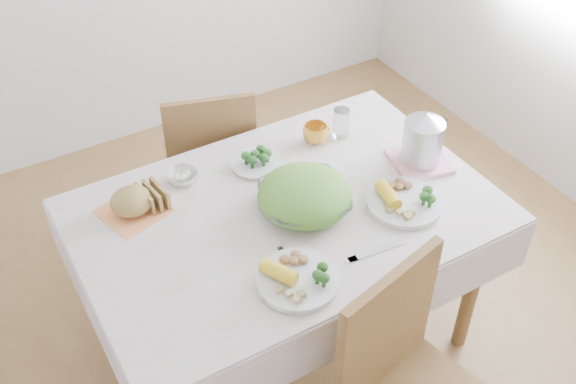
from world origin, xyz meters
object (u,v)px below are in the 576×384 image
dinner_plate_left (298,280)px  electric_kettle (423,138)px  salad_bowl (305,201)px  yellow_mug (315,134)px  dining_table (286,281)px  chair_far (209,158)px  dinner_plate_right (404,203)px

dinner_plate_left → electric_kettle: (0.74, 0.29, 0.11)m
salad_bowl → yellow_mug: (0.25, 0.33, 0.00)m
dining_table → chair_far: bearing=87.5°
dining_table → yellow_mug: yellow_mug is taller
chair_far → yellow_mug: size_ratio=8.86×
dinner_plate_left → yellow_mug: yellow_mug is taller
salad_bowl → dinner_plate_left: 0.36m
chair_far → electric_kettle: electric_kettle is taller
salad_bowl → dinner_plate_right: (0.33, -0.17, -0.03)m
salad_bowl → dinner_plate_left: bearing=-124.9°
dinner_plate_right → chair_far: bearing=109.8°
yellow_mug → chair_far: bearing=120.2°
salad_bowl → yellow_mug: size_ratio=3.14×
chair_far → yellow_mug: chair_far is taller
electric_kettle → dining_table: bearing=166.1°
dinner_plate_right → salad_bowl: bearing=152.8°
electric_kettle → dinner_plate_left: bearing=-169.1°
dinner_plate_right → yellow_mug: size_ratio=2.75×
chair_far → dinner_plate_right: 1.08m
dining_table → salad_bowl: bearing=-28.8°
dining_table → electric_kettle: bearing=-3.0°
dinner_plate_left → yellow_mug: 0.77m
dining_table → electric_kettle: (0.59, -0.03, 0.51)m
dining_table → dinner_plate_left: (-0.15, -0.33, 0.40)m
dining_table → yellow_mug: (0.31, 0.30, 0.43)m
dining_table → salad_bowl: 0.43m
salad_bowl → electric_kettle: 0.54m
dinner_plate_left → yellow_mug: size_ratio=2.69×
dinner_plate_left → electric_kettle: electric_kettle is taller
salad_bowl → dinner_plate_right: bearing=-27.2°
electric_kettle → yellow_mug: bearing=119.4°
dinner_plate_left → yellow_mug: (0.46, 0.62, 0.03)m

